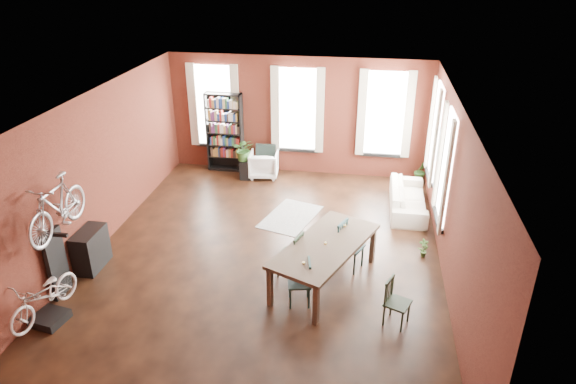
% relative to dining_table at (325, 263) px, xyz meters
% --- Properties ---
extents(room, '(9.00, 9.04, 3.22)m').
position_rel_dining_table_xyz_m(room, '(-1.02, 1.28, 1.72)').
color(room, black).
rests_on(room, ground).
extents(dining_table, '(1.97, 2.66, 0.83)m').
position_rel_dining_table_xyz_m(dining_table, '(0.00, 0.00, 0.00)').
color(dining_table, '#4A3A2C').
rests_on(dining_table, ground).
extents(dining_chair_a, '(0.47, 0.47, 0.86)m').
position_rel_dining_table_xyz_m(dining_chair_a, '(-0.38, -0.71, 0.02)').
color(dining_chair_a, '#193834').
rests_on(dining_chair_a, ground).
extents(dining_chair_b, '(0.53, 0.53, 0.91)m').
position_rel_dining_table_xyz_m(dining_chair_b, '(-0.67, 0.12, 0.04)').
color(dining_chair_b, '#1D2F1C').
rests_on(dining_chair_b, ground).
extents(dining_chair_c, '(0.51, 0.51, 0.84)m').
position_rel_dining_table_xyz_m(dining_chair_c, '(1.30, -0.99, 0.00)').
color(dining_chair_c, black).
rests_on(dining_chair_c, ground).
extents(dining_chair_d, '(0.58, 0.58, 0.96)m').
position_rel_dining_table_xyz_m(dining_chair_d, '(0.45, 0.56, 0.07)').
color(dining_chair_d, '#1C3B3D').
rests_on(dining_chair_d, ground).
extents(bookshelf, '(1.00, 0.32, 2.20)m').
position_rel_dining_table_xyz_m(bookshelf, '(-3.27, 4.97, 0.69)').
color(bookshelf, black).
rests_on(bookshelf, ground).
extents(white_armchair, '(0.81, 0.77, 0.78)m').
position_rel_dining_table_xyz_m(white_armchair, '(-2.12, 4.66, -0.03)').
color(white_armchair, white).
rests_on(white_armchair, ground).
extents(cream_sofa, '(0.61, 2.08, 0.81)m').
position_rel_dining_table_xyz_m(cream_sofa, '(1.68, 3.27, -0.01)').
color(cream_sofa, beige).
rests_on(cream_sofa, ground).
extents(striped_rug, '(1.43, 1.84, 0.01)m').
position_rel_dining_table_xyz_m(striped_rug, '(-1.03, 2.44, -0.41)').
color(striped_rug, black).
rests_on(striped_rug, ground).
extents(bike_trainer, '(0.58, 0.58, 0.15)m').
position_rel_dining_table_xyz_m(bike_trainer, '(-4.45, -1.90, -0.34)').
color(bike_trainer, black).
rests_on(bike_trainer, ground).
extents(bike_wall_rack, '(0.16, 0.60, 1.30)m').
position_rel_dining_table_xyz_m(bike_wall_rack, '(-4.67, -1.13, 0.24)').
color(bike_wall_rack, black).
rests_on(bike_wall_rack, ground).
extents(console_table, '(0.40, 0.80, 0.80)m').
position_rel_dining_table_xyz_m(console_table, '(-4.55, -0.23, -0.01)').
color(console_table, black).
rests_on(console_table, ground).
extents(plant_stand, '(0.28, 0.28, 0.53)m').
position_rel_dining_table_xyz_m(plant_stand, '(-2.59, 4.40, -0.15)').
color(plant_stand, black).
rests_on(plant_stand, ground).
extents(plant_by_sofa, '(0.48, 0.71, 0.29)m').
position_rel_dining_table_xyz_m(plant_by_sofa, '(2.10, 4.95, -0.27)').
color(plant_by_sofa, '#2B5C25').
rests_on(plant_by_sofa, ground).
extents(plant_small, '(0.36, 0.45, 0.14)m').
position_rel_dining_table_xyz_m(plant_small, '(1.90, 1.19, -0.34)').
color(plant_small, '#396327').
rests_on(plant_small, ground).
extents(bicycle_floor, '(0.64, 0.85, 1.47)m').
position_rel_dining_table_xyz_m(bicycle_floor, '(-4.45, -1.90, 0.47)').
color(bicycle_floor, beige).
rests_on(bicycle_floor, bike_trainer).
extents(bicycle_hung, '(0.47, 1.00, 1.66)m').
position_rel_dining_table_xyz_m(bicycle_hung, '(-4.42, -1.13, 1.72)').
color(bicycle_hung, '#A5A8AD').
rests_on(bicycle_hung, bike_wall_rack).
extents(plant_on_stand, '(0.62, 0.68, 0.50)m').
position_rel_dining_table_xyz_m(plant_on_stand, '(-2.61, 4.43, 0.36)').
color(plant_on_stand, '#316126').
rests_on(plant_on_stand, plant_stand).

